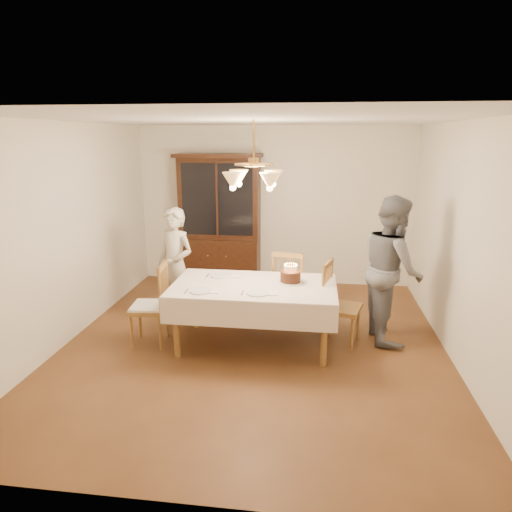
# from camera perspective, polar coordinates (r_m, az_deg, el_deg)

# --- Properties ---
(ground) EXTENTS (5.00, 5.00, 0.00)m
(ground) POSITION_cam_1_polar(r_m,az_deg,el_deg) (5.59, -0.27, -10.98)
(ground) COLOR #563118
(ground) RESTS_ON ground
(room_shell) EXTENTS (5.00, 5.00, 5.00)m
(room_shell) POSITION_cam_1_polar(r_m,az_deg,el_deg) (5.11, -0.29, 5.20)
(room_shell) COLOR white
(room_shell) RESTS_ON ground
(dining_table) EXTENTS (1.90, 1.10, 0.76)m
(dining_table) POSITION_cam_1_polar(r_m,az_deg,el_deg) (5.33, -0.28, -4.36)
(dining_table) COLOR brown
(dining_table) RESTS_ON ground
(china_hutch) EXTENTS (1.38, 0.54, 2.16)m
(china_hutch) POSITION_cam_1_polar(r_m,az_deg,el_deg) (7.54, -4.55, 4.12)
(china_hutch) COLOR black
(china_hutch) RESTS_ON ground
(chair_far_side) EXTENTS (0.51, 0.49, 1.00)m
(chair_far_side) POSITION_cam_1_polar(r_m,az_deg,el_deg) (6.10, 4.26, -4.28)
(chair_far_side) COLOR brown
(chair_far_side) RESTS_ON ground
(chair_left_end) EXTENTS (0.46, 0.48, 1.00)m
(chair_left_end) POSITION_cam_1_polar(r_m,az_deg,el_deg) (5.59, -13.17, -6.35)
(chair_left_end) COLOR brown
(chair_left_end) RESTS_ON ground
(chair_right_end) EXTENTS (0.52, 0.54, 1.00)m
(chair_right_end) POSITION_cam_1_polar(r_m,az_deg,el_deg) (5.55, 10.54, -6.47)
(chair_right_end) COLOR brown
(chair_right_end) RESTS_ON ground
(elderly_woman) EXTENTS (0.66, 0.57, 1.54)m
(elderly_woman) POSITION_cam_1_polar(r_m,az_deg,el_deg) (6.13, -10.03, -1.19)
(elderly_woman) COLOR beige
(elderly_woman) RESTS_ON ground
(adult_in_grey) EXTENTS (0.77, 0.93, 1.77)m
(adult_in_grey) POSITION_cam_1_polar(r_m,az_deg,el_deg) (5.72, 16.63, -1.56)
(adult_in_grey) COLOR slate
(adult_in_grey) RESTS_ON ground
(birthday_cake) EXTENTS (0.30, 0.30, 0.23)m
(birthday_cake) POSITION_cam_1_polar(r_m,az_deg,el_deg) (5.37, 4.33, -2.64)
(birthday_cake) COLOR white
(birthday_cake) RESTS_ON dining_table
(place_setting_near_left) EXTENTS (0.39, 0.24, 0.02)m
(place_setting_near_left) POSITION_cam_1_polar(r_m,az_deg,el_deg) (5.10, -6.78, -4.40)
(place_setting_near_left) COLOR white
(place_setting_near_left) RESTS_ON dining_table
(place_setting_near_right) EXTENTS (0.40, 0.25, 0.02)m
(place_setting_near_right) POSITION_cam_1_polar(r_m,az_deg,el_deg) (5.01, 0.38, -4.65)
(place_setting_near_right) COLOR white
(place_setting_near_right) RESTS_ON dining_table
(place_setting_far_left) EXTENTS (0.41, 0.27, 0.02)m
(place_setting_far_left) POSITION_cam_1_polar(r_m,az_deg,el_deg) (5.64, -4.18, -2.45)
(place_setting_far_left) COLOR white
(place_setting_far_left) RESTS_ON dining_table
(chandelier) EXTENTS (0.62, 0.62, 0.73)m
(chandelier) POSITION_cam_1_polar(r_m,az_deg,el_deg) (5.06, -0.30, 9.62)
(chandelier) COLOR #BF8C3F
(chandelier) RESTS_ON ground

